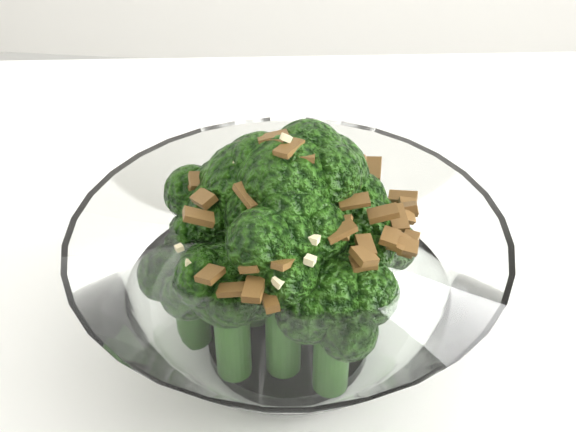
{
  "coord_description": "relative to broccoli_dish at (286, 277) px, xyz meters",
  "views": [
    {
      "loc": [
        -0.05,
        -0.39,
        1.1
      ],
      "look_at": [
        -0.09,
        -0.07,
        0.85
      ],
      "focal_mm": 50.0,
      "sensor_mm": 36.0,
      "label": 1
    }
  ],
  "objects": [
    {
      "name": "broccoli_dish",
      "position": [
        0.0,
        0.0,
        0.0
      ],
      "size": [
        0.23,
        0.23,
        0.15
      ],
      "color": "white",
      "rests_on": "table"
    }
  ]
}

